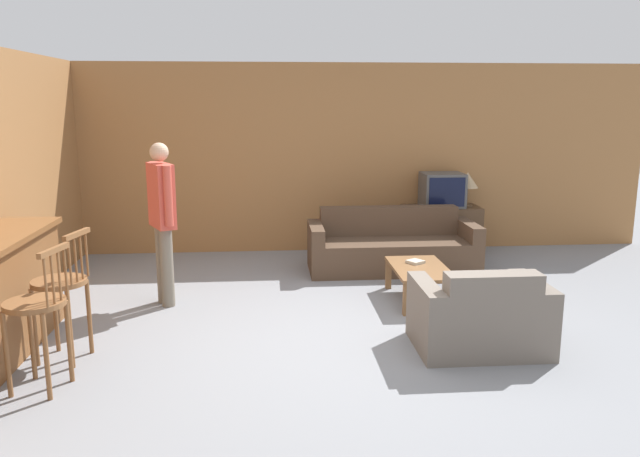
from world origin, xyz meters
The scene contains 13 objects.
ground_plane centered at (0.00, 0.00, 0.00)m, with size 24.00×24.00×0.00m, color gray.
wall_back centered at (0.00, 3.45, 1.30)m, with size 9.40×0.08×2.60m.
wall_left centered at (-3.28, 1.23, 1.30)m, with size 0.08×8.45×2.60m.
bar_chair_near centered at (-2.38, -0.78, 0.59)m, with size 0.52×0.52×1.08m.
bar_chair_mid centered at (-2.38, -0.24, 0.59)m, with size 0.52×0.52×1.08m.
couch_far centered at (0.84, 2.30, 0.28)m, with size 2.08×0.83×0.76m.
armchair_near centered at (1.08, -0.31, 0.28)m, with size 1.09×0.79×0.74m.
coffee_table centered at (0.89, 1.04, 0.31)m, with size 0.57×1.00×0.37m.
tv_unit centered at (1.69, 3.10, 0.33)m, with size 1.04×0.53×0.66m.
tv centered at (1.69, 3.10, 0.89)m, with size 0.56×0.48×0.46m.
book_on_table centered at (0.88, 1.20, 0.38)m, with size 0.21×0.21×0.03m.
table_lamp centered at (2.04, 3.10, 1.01)m, with size 0.30×0.30×0.47m.
person_by_window centered at (-1.78, 1.14, 0.95)m, with size 0.34×0.51×1.68m.
Camera 1 is at (-0.70, -5.22, 2.09)m, focal length 35.00 mm.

